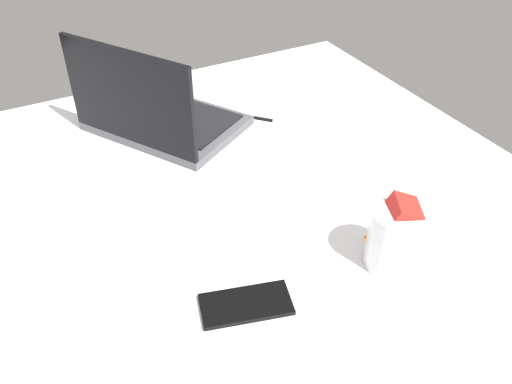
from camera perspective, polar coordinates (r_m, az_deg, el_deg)
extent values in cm
cube|color=white|center=(88.15, 1.35, -19.07)|extent=(180.00, 140.00, 18.00)
cube|color=#4C4C51|center=(128.01, -9.31, 7.22)|extent=(40.15, 36.81, 2.00)
cube|color=black|center=(128.40, -8.95, 7.98)|extent=(33.61, 29.60, 0.40)
cube|color=black|center=(115.53, -13.30, 9.70)|extent=(28.70, 18.02, 21.00)
cylinder|color=silver|center=(90.39, 14.46, -4.76)|extent=(9.00, 9.00, 11.00)
cube|color=orange|center=(91.53, 13.80, -5.31)|extent=(6.04, 7.26, 6.57)
cube|color=red|center=(89.01, 14.58, -3.90)|extent=(4.74, 5.54, 5.18)
cube|color=red|center=(87.39, 15.34, -1.95)|extent=(6.76, 6.71, 5.20)
cube|color=black|center=(84.53, -1.35, -11.88)|extent=(10.21, 15.29, 0.80)
cube|color=black|center=(131.02, -1.82, 8.13)|extent=(12.78, 12.10, 0.60)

